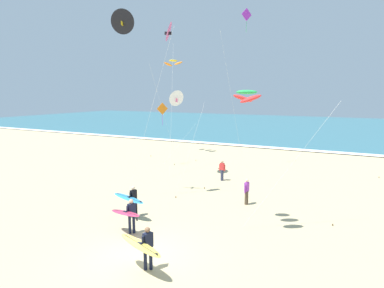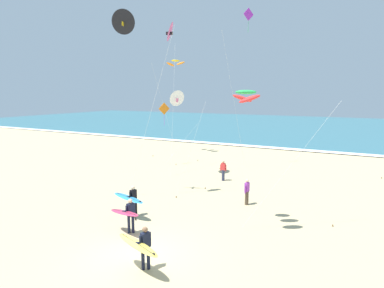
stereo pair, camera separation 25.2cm
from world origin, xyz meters
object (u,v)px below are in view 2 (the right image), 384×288
surfer_trailing (131,198)px  kite_diamond_amber_distant (165,111)px  kite_diamond_violet_close (247,23)px  bystander_purple_top (247,192)px  surfer_third (142,245)px  kite_arc_golden_low (175,63)px  surfer_lead (128,213)px  kite_delta_ivory_mid (177,99)px  bystander_red_top (223,170)px  kite_delta_rose_far (169,32)px  kite_delta_charcoal_high (124,22)px  kite_arc_emerald_outer (246,97)px

surfer_trailing → kite_diamond_amber_distant: bearing=114.0°
kite_diamond_violet_close → bystander_purple_top: 15.93m
surfer_trailing → surfer_third: 5.62m
kite_arc_golden_low → kite_diamond_violet_close: bearing=-18.8°
surfer_lead → kite_arc_golden_low: 23.37m
kite_delta_ivory_mid → bystander_red_top: 7.30m
surfer_lead → kite_arc_golden_low: bearing=114.4°
kite_delta_rose_far → kite_delta_charcoal_high: 5.46m
surfer_lead → kite_delta_rose_far: bearing=110.7°
bystander_red_top → kite_arc_emerald_outer: bearing=-61.5°
kite_arc_emerald_outer → surfer_trailing: bearing=-167.3°
surfer_trailing → surfer_lead: bearing=-55.8°
kite_arc_golden_low → kite_delta_charcoal_high: bearing=-70.9°
surfer_third → bystander_purple_top: (1.14, 8.96, -0.23)m
kite_diamond_amber_distant → bystander_red_top: bearing=-21.2°
surfer_trailing → bystander_purple_top: size_ratio=1.32×
kite_delta_ivory_mid → kite_diamond_violet_close: 12.02m
surfer_trailing → kite_delta_charcoal_high: 10.64m
kite_diamond_violet_close → kite_delta_charcoal_high: bearing=-108.2°
kite_delta_charcoal_high → surfer_third: bearing=-48.4°
surfer_third → kite_diamond_violet_close: kite_diamond_violet_close is taller
surfer_trailing → kite_arc_emerald_outer: bearing=12.7°
surfer_lead → kite_delta_ivory_mid: bearing=99.3°
surfer_third → bystander_red_top: bearing=99.3°
kite_delta_rose_far → kite_diamond_violet_close: bearing=58.1°
kite_arc_golden_low → bystander_red_top: 15.63m
kite_delta_rose_far → kite_arc_emerald_outer: (8.52, -7.11, -4.75)m
kite_delta_charcoal_high → bystander_purple_top: bearing=13.6°
surfer_lead → kite_delta_ivory_mid: size_ratio=0.31×
kite_diamond_amber_distant → kite_diamond_violet_close: (6.63, 2.90, 7.61)m
kite_diamond_amber_distant → kite_diamond_violet_close: bearing=23.6°
kite_delta_ivory_mid → bystander_red_top: size_ratio=4.32×
kite_delta_ivory_mid → kite_delta_rose_far: kite_delta_rose_far is taller
kite_delta_rose_far → surfer_third: bearing=-63.0°
bystander_purple_top → kite_diamond_amber_distant: bearing=145.2°
surfer_third → kite_delta_charcoal_high: (-6.34, 7.15, 9.89)m
kite_delta_charcoal_high → kite_arc_golden_low: size_ratio=1.14×
kite_delta_rose_far → bystander_red_top: 11.29m
kite_delta_ivory_mid → bystander_red_top: (1.41, 4.57, -5.51)m
kite_diamond_violet_close → bystander_red_top: (0.26, -5.58, -11.86)m
kite_delta_charcoal_high → kite_arc_golden_low: 15.79m
kite_arc_emerald_outer → bystander_purple_top: bearing=105.3°
surfer_third → bystander_red_top: surfer_third is taller
kite_delta_charcoal_high → bystander_red_top: kite_delta_charcoal_high is taller
surfer_lead → surfer_third: same height
kite_delta_ivory_mid → kite_arc_golden_low: kite_arc_golden_low is taller
kite_delta_ivory_mid → kite_diamond_amber_distant: (-5.48, 7.25, -1.26)m
kite_delta_rose_far → bystander_purple_top: 13.39m
kite_delta_rose_far → bystander_red_top: kite_delta_rose_far is taller
surfer_trailing → kite_diamond_violet_close: size_ratio=0.15×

